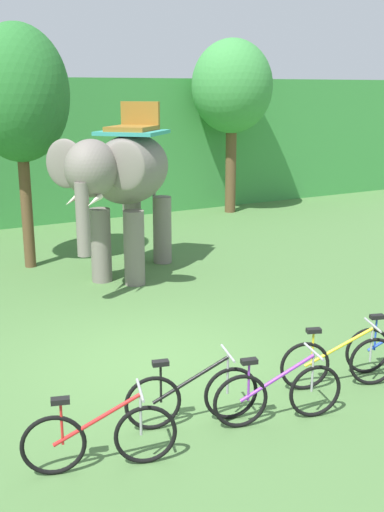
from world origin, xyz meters
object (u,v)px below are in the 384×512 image
at_px(bike_yellow, 339,362).
at_px(elephant, 126,177).
at_px(tree_far_left, 232,88).
at_px(bike_red, 100,437).
at_px(bike_purple, 278,394).
at_px(bike_black, 192,396).
at_px(tree_right, 19,95).

bearing_deg(bike_yellow, elephant, 93.96).
height_order(tree_far_left, elephant, tree_far_left).
height_order(tree_far_left, bike_red, tree_far_left).
distance_m(bike_purple, bike_yellow, 1.36).
xyz_separation_m(tree_far_left, bike_purple, (-6.81, -11.91, -3.69)).
distance_m(tree_far_left, bike_yellow, 13.32).
height_order(bike_black, bike_yellow, same).
bearing_deg(bike_black, bike_purple, -26.10).
relative_size(tree_right, bike_purple, 3.26).
xyz_separation_m(tree_far_left, bike_yellow, (-5.50, -11.55, -3.69)).
bearing_deg(bike_red, bike_black, 14.17).
bearing_deg(bike_black, tree_far_left, 55.80).
relative_size(tree_right, bike_red, 3.30).
bearing_deg(bike_purple, tree_right, 95.90).
bearing_deg(tree_far_left, bike_purple, -119.77).
distance_m(tree_far_left, bike_red, 15.34).
relative_size(elephant, bike_purple, 2.26).
bearing_deg(bike_black, elephant, 73.81).
relative_size(tree_far_left, bike_yellow, 3.46).
xyz_separation_m(elephant, bike_purple, (-0.86, -6.77, -1.82)).
height_order(bike_red, bike_purple, same).
height_order(tree_right, bike_black, tree_right).
height_order(tree_right, bike_red, tree_right).
xyz_separation_m(bike_black, bike_yellow, (2.27, -0.12, 0.00)).
xyz_separation_m(tree_right, bike_red, (-1.42, -8.39, -3.54)).
bearing_deg(elephant, bike_purple, -97.29).
xyz_separation_m(elephant, bike_yellow, (0.44, -6.41, -1.82)).
bearing_deg(tree_right, bike_purple, -84.10).
xyz_separation_m(bike_red, bike_yellow, (3.61, 0.22, 0.00)).
relative_size(tree_right, tree_far_left, 0.97).
xyz_separation_m(tree_right, elephant, (1.75, -1.76, -1.72)).
bearing_deg(bike_red, bike_purple, -3.31).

